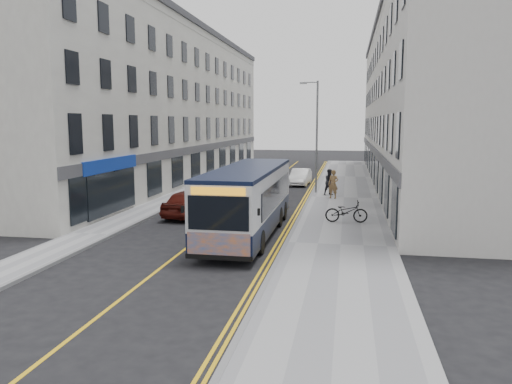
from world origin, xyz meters
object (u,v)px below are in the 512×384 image
at_px(car_maroon, 190,203).
at_px(bicycle, 346,212).
at_px(streetlamp, 316,133).
at_px(pedestrian_far, 330,182).
at_px(city_bus, 248,198).
at_px(car_white, 300,177).
at_px(pedestrian_near, 333,184).

bearing_deg(car_maroon, bicycle, -178.71).
xyz_separation_m(streetlamp, pedestrian_far, (1.11, -1.10, -3.36)).
bearing_deg(pedestrian_far, city_bus, -131.10).
bearing_deg(car_white, streetlamp, -70.26).
height_order(streetlamp, bicycle, streetlamp).
relative_size(bicycle, car_white, 0.52).
distance_m(city_bus, bicycle, 5.53).
xyz_separation_m(city_bus, bicycle, (4.40, 3.19, -1.03)).
relative_size(pedestrian_near, car_maroon, 0.43).
distance_m(streetlamp, bicycle, 11.40).
xyz_separation_m(pedestrian_near, car_white, (-2.90, 7.59, -0.40)).
distance_m(city_bus, pedestrian_far, 13.06).
bearing_deg(car_maroon, streetlamp, -115.92).
bearing_deg(streetlamp, car_maroon, -122.19).
bearing_deg(pedestrian_near, car_white, 129.18).
bearing_deg(city_bus, pedestrian_near, 72.69).
xyz_separation_m(car_white, car_maroon, (-4.65, -14.87, 0.10)).
distance_m(city_bus, car_white, 18.84).
bearing_deg(pedestrian_far, car_white, 86.31).
bearing_deg(pedestrian_far, pedestrian_near, -106.04).
relative_size(pedestrian_far, car_white, 0.45).
distance_m(streetlamp, pedestrian_near, 4.39).
distance_m(streetlamp, car_maroon, 12.14).
relative_size(pedestrian_far, car_maroon, 0.41).
bearing_deg(car_white, pedestrian_far, -63.87).
bearing_deg(streetlamp, pedestrian_far, -44.75).
bearing_deg(pedestrian_near, car_maroon, -117.77).
bearing_deg(city_bus, streetlamp, 81.25).
height_order(bicycle, car_maroon, car_maroon).
bearing_deg(bicycle, pedestrian_far, 3.13).
height_order(streetlamp, pedestrian_near, streetlamp).
xyz_separation_m(streetlamp, city_bus, (-2.11, -13.73, -2.67)).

